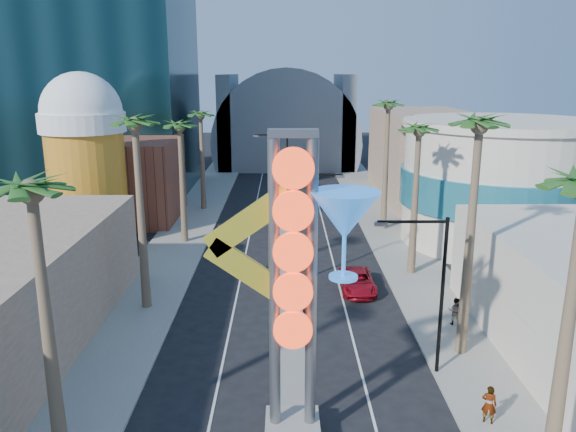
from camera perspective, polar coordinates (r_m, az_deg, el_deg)
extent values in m
cube|color=gray|center=(54.62, -10.05, -1.03)|extent=(5.00, 100.00, 0.15)
cube|color=gray|center=(54.73, 9.97, -1.00)|extent=(5.00, 100.00, 0.15)
cube|color=gray|center=(56.74, -0.05, -0.22)|extent=(1.60, 84.00, 0.15)
cube|color=brown|center=(58.03, -16.09, 3.51)|extent=(10.00, 10.00, 8.00)
cube|color=#8F755C|center=(67.56, 13.68, 6.02)|extent=(10.00, 20.00, 10.00)
cylinder|color=#BB8018|center=(50.65, -19.63, 2.85)|extent=(6.40, 6.40, 10.00)
cylinder|color=white|center=(49.92, -20.16, 8.92)|extent=(7.00, 7.00, 1.60)
sphere|color=white|center=(49.86, -20.24, 9.83)|extent=(6.60, 6.60, 6.60)
cylinder|color=beige|center=(51.21, 20.61, 2.88)|extent=(16.00, 16.00, 10.00)
cylinder|color=teal|center=(51.21, 20.61, 2.88)|extent=(16.60, 16.60, 3.00)
cylinder|color=beige|center=(50.49, 21.15, 8.77)|extent=(16.60, 16.60, 0.60)
cylinder|color=slate|center=(89.49, -0.18, 7.78)|extent=(22.00, 16.00, 22.00)
cube|color=slate|center=(89.60, -6.02, 9.64)|extent=(2.00, 16.00, 14.00)
cube|color=slate|center=(89.67, 5.67, 9.66)|extent=(2.00, 16.00, 14.00)
cube|color=gray|center=(24.38, 0.46, -20.88)|extent=(2.20, 2.20, 0.80)
cylinder|color=slate|center=(21.43, -1.39, -7.47)|extent=(0.44, 0.44, 12.00)
cylinder|color=slate|center=(21.45, 2.38, -7.46)|extent=(0.44, 0.44, 12.00)
cube|color=slate|center=(19.98, 0.53, 8.42)|extent=(1.80, 0.50, 0.30)
cylinder|color=red|center=(19.80, 0.54, 4.86)|extent=(1.50, 0.25, 1.50)
cylinder|color=red|center=(20.12, 0.53, 0.50)|extent=(1.50, 0.25, 1.50)
cylinder|color=red|center=(20.55, 0.52, -3.70)|extent=(1.50, 0.25, 1.50)
cylinder|color=red|center=(21.08, 0.51, -7.70)|extent=(1.50, 0.25, 1.50)
cylinder|color=red|center=(21.72, 0.50, -11.49)|extent=(1.50, 0.25, 1.50)
cube|color=yellow|center=(20.61, -3.94, -0.49)|extent=(3.47, 0.25, 2.80)
cube|color=yellow|center=(21.21, -3.85, -5.71)|extent=(3.47, 0.25, 2.80)
cone|color=blue|center=(20.63, 5.80, 0.07)|extent=(2.60, 2.60, 1.80)
cylinder|color=blue|center=(21.09, 5.68, -4.14)|extent=(0.16, 0.16, 1.60)
cylinder|color=blue|center=(21.36, 5.63, -6.18)|extent=(1.10, 1.10, 0.12)
cylinder|color=black|center=(38.34, 0.11, -1.40)|extent=(0.18, 0.18, 8.00)
cube|color=black|center=(37.53, 2.87, 4.19)|extent=(3.60, 0.12, 0.12)
cube|color=slate|center=(37.67, 5.30, 4.03)|extent=(0.60, 0.25, 0.18)
cylinder|color=black|center=(61.77, -0.08, 4.73)|extent=(0.18, 0.18, 8.00)
cube|color=black|center=(61.25, -1.78, 8.23)|extent=(3.60, 0.12, 0.12)
cube|color=slate|center=(61.32, -3.29, 8.12)|extent=(0.60, 0.25, 0.18)
cylinder|color=black|center=(28.03, 15.36, -8.08)|extent=(0.18, 0.18, 8.00)
cube|color=black|center=(26.42, 12.53, -0.57)|extent=(3.24, 0.12, 0.12)
cube|color=slate|center=(26.17, 9.44, -0.79)|extent=(0.60, 0.25, 0.18)
cylinder|color=brown|center=(22.75, -23.22, -10.80)|extent=(0.40, 0.40, 10.50)
sphere|color=#25521B|center=(21.15, -24.63, 2.22)|extent=(2.40, 2.40, 2.40)
cylinder|color=brown|center=(35.11, -14.69, -0.43)|extent=(0.40, 0.40, 11.50)
sphere|color=#25521B|center=(34.13, -15.31, 8.94)|extent=(2.40, 2.40, 2.40)
cylinder|color=brown|center=(48.61, -10.68, 2.98)|extent=(0.40, 0.40, 10.00)
sphere|color=#25521B|center=(47.88, -10.96, 8.85)|extent=(2.40, 2.40, 2.40)
cylinder|color=brown|center=(60.26, -8.70, 5.28)|extent=(0.40, 0.40, 10.00)
sphere|color=#25521B|center=(59.67, -8.88, 10.02)|extent=(2.40, 2.40, 2.40)
cylinder|color=brown|center=(21.28, 26.26, -12.19)|extent=(0.40, 0.40, 11.00)
cylinder|color=brown|center=(29.68, 17.95, -2.89)|extent=(0.40, 0.40, 12.00)
sphere|color=#25521B|center=(28.54, 18.89, 8.69)|extent=(2.40, 2.40, 2.40)
cylinder|color=brown|center=(41.03, 12.76, 1.10)|extent=(0.40, 0.40, 10.50)
sphere|color=#25521B|center=(40.17, 13.18, 8.41)|extent=(2.40, 2.40, 2.40)
cylinder|color=brown|center=(52.45, 9.89, 4.69)|extent=(0.40, 0.40, 11.50)
sphere|color=#25521B|center=(51.80, 10.17, 10.97)|extent=(2.40, 2.40, 2.40)
imported|color=#A10C1A|center=(38.63, 7.05, -6.60)|extent=(2.24, 4.85, 1.35)
imported|color=gray|center=(26.14, 19.75, -17.57)|extent=(0.73, 0.62, 1.70)
imported|color=gray|center=(34.47, 16.62, -9.26)|extent=(1.00, 0.92, 1.66)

